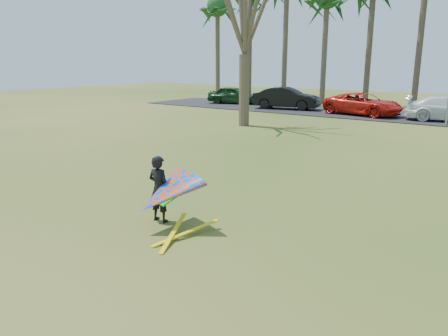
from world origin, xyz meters
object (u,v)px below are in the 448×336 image
Objects in this scene: bare_tree_left at (245,5)px; kite_flyer at (165,193)px; car_0 at (233,95)px; car_1 at (287,98)px; car_2 at (363,104)px.

kite_flyer is (7.73, -14.98, -6.07)m from bare_tree_left.
car_1 is at bearing -117.92° from car_0.
car_1 is 0.94× the size of car_2.
bare_tree_left is at bearing -178.77° from car_1.
car_0 is at bearing 67.73° from car_1.
bare_tree_left is at bearing -159.09° from car_0.
car_0 is 6.18m from car_1.
kite_flyer is (9.79, -24.26, -0.07)m from car_1.
car_0 is 0.81× the size of car_2.
bare_tree_left is 11.66m from car_2.
bare_tree_left is 14.58m from car_0.
kite_flyer is at bearing -165.02° from car_0.
car_1 is 6.24m from car_2.
bare_tree_left reaches higher than car_2.
bare_tree_left is 17.91m from kite_flyer.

